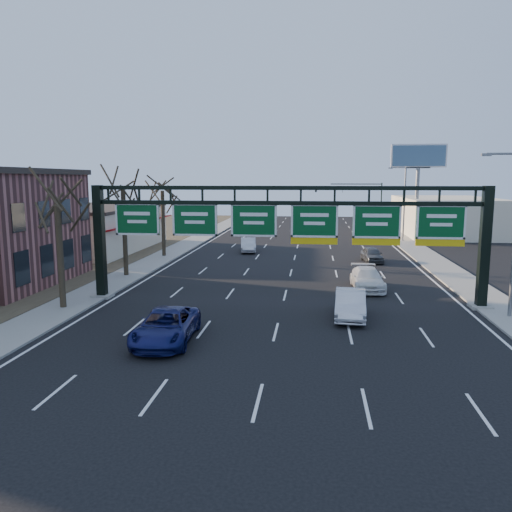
# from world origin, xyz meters

# --- Properties ---
(ground) EXTENTS (160.00, 160.00, 0.00)m
(ground) POSITION_xyz_m (0.00, 0.00, 0.00)
(ground) COLOR black
(ground) RESTS_ON ground
(sidewalk_left) EXTENTS (3.00, 120.00, 0.12)m
(sidewalk_left) POSITION_xyz_m (-12.80, 20.00, 0.06)
(sidewalk_left) COLOR gray
(sidewalk_left) RESTS_ON ground
(sidewalk_right) EXTENTS (3.00, 120.00, 0.12)m
(sidewalk_right) POSITION_xyz_m (12.80, 20.00, 0.06)
(sidewalk_right) COLOR gray
(sidewalk_right) RESTS_ON ground
(dirt_strip_left) EXTENTS (21.00, 120.00, 0.06)m
(dirt_strip_left) POSITION_xyz_m (-25.00, 20.00, 0.03)
(dirt_strip_left) COLOR #473D2B
(dirt_strip_left) RESTS_ON ground
(lane_markings) EXTENTS (21.60, 120.00, 0.01)m
(lane_markings) POSITION_xyz_m (0.00, 20.00, 0.01)
(lane_markings) COLOR white
(lane_markings) RESTS_ON ground
(sign_gantry) EXTENTS (24.60, 1.20, 7.20)m
(sign_gantry) POSITION_xyz_m (0.16, 8.00, 4.63)
(sign_gantry) COLOR black
(sign_gantry) RESTS_ON ground
(cream_strip) EXTENTS (10.90, 18.40, 4.70)m
(cream_strip) POSITION_xyz_m (-21.48, 29.00, 2.36)
(cream_strip) COLOR beige
(cream_strip) RESTS_ON ground
(building_right_distant) EXTENTS (12.00, 20.00, 5.00)m
(building_right_distant) POSITION_xyz_m (20.00, 50.00, 2.50)
(building_right_distant) COLOR beige
(building_right_distant) RESTS_ON ground
(tree_gantry) EXTENTS (3.60, 3.60, 8.48)m
(tree_gantry) POSITION_xyz_m (-12.80, 5.00, 7.11)
(tree_gantry) COLOR #2C2418
(tree_gantry) RESTS_ON sidewalk_left
(tree_mid) EXTENTS (3.60, 3.60, 9.24)m
(tree_mid) POSITION_xyz_m (-12.80, 15.00, 7.85)
(tree_mid) COLOR #2C2418
(tree_mid) RESTS_ON sidewalk_left
(tree_far) EXTENTS (3.60, 3.60, 8.86)m
(tree_far) POSITION_xyz_m (-12.80, 25.00, 7.48)
(tree_far) COLOR #2C2418
(tree_far) RESTS_ON sidewalk_left
(streetlight_far) EXTENTS (2.15, 0.22, 9.00)m
(streetlight_far) POSITION_xyz_m (12.47, 40.00, 5.08)
(streetlight_far) COLOR slate
(streetlight_far) RESTS_ON sidewalk_right
(billboard_right) EXTENTS (7.00, 0.50, 12.00)m
(billboard_right) POSITION_xyz_m (15.00, 44.98, 9.06)
(billboard_right) COLOR slate
(billboard_right) RESTS_ON ground
(traffic_signal_mast) EXTENTS (10.16, 0.54, 7.00)m
(traffic_signal_mast) POSITION_xyz_m (5.69, 55.00, 5.50)
(traffic_signal_mast) COLOR black
(traffic_signal_mast) RESTS_ON ground
(car_blue_suv) EXTENTS (2.75, 5.52, 1.50)m
(car_blue_suv) POSITION_xyz_m (-5.01, -0.11, 0.75)
(car_blue_suv) COLOR #131754
(car_blue_suv) RESTS_ON ground
(car_silver_sedan) EXTENTS (1.90, 4.72, 1.53)m
(car_silver_sedan) POSITION_xyz_m (3.88, 5.08, 0.76)
(car_silver_sedan) COLOR silver
(car_silver_sedan) RESTS_ON ground
(car_white_wagon) EXTENTS (2.23, 5.12, 1.47)m
(car_white_wagon) POSITION_xyz_m (5.54, 12.48, 0.73)
(car_white_wagon) COLOR white
(car_white_wagon) RESTS_ON ground
(car_grey_far) EXTENTS (2.02, 4.14, 1.36)m
(car_grey_far) POSITION_xyz_m (7.17, 24.25, 0.68)
(car_grey_far) COLOR #46494C
(car_grey_far) RESTS_ON ground
(car_silver_distant) EXTENTS (2.16, 4.53, 1.43)m
(car_silver_distant) POSITION_xyz_m (-5.01, 29.32, 0.72)
(car_silver_distant) COLOR #BABABF
(car_silver_distant) RESTS_ON ground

